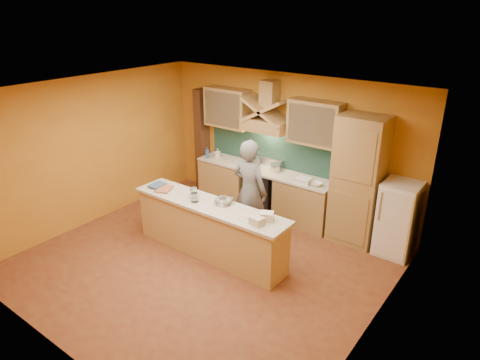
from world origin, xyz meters
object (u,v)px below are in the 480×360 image
Objects in this scene: stove at (263,191)px; person at (250,191)px; fridge at (398,219)px; mixing_bowl at (224,201)px; kitchen_scale at (223,202)px.

stove is 0.48× the size of person.
person is (0.43, -1.07, 0.49)m from stove.
mixing_bowl is (-2.31, -1.75, 0.33)m from fridge.
fridge is at bearing 37.14° from mixing_bowl.
person is 6.39× the size of mixing_bowl.
mixing_bowl reaches higher than stove.
kitchen_scale is at bearing -141.64° from fridge.
person is (-2.27, -1.07, 0.29)m from fridge.
fridge is 9.87× the size of kitchen_scale.
person reaches higher than mixing_bowl.
person is 0.68m from mixing_bowl.
kitchen_scale is at bearing -77.03° from stove.
fridge is at bearing 59.81° from kitchen_scale.
kitchen_scale is 0.45× the size of mixing_bowl.
fridge is (2.70, 0.00, 0.20)m from stove.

